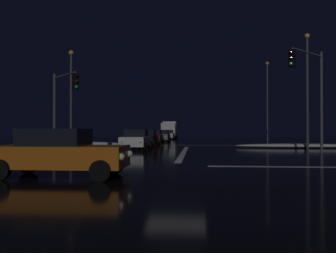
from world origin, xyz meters
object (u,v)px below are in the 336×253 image
(sedan_green, at_px, (163,135))
(streetlamp_left_near, at_px, (71,91))
(sedan_red, at_px, (153,137))
(sedan_silver, at_px, (168,135))
(sedan_black, at_px, (146,138))
(traffic_signal_nw, at_px, (63,97))
(sedan_gray, at_px, (162,136))
(box_truck, at_px, (170,129))
(sedan_orange_crossing, at_px, (60,152))
(streetlamp_right_near, at_px, (307,83))
(streetlamp_right_far, at_px, (267,96))
(traffic_signal_ne, at_px, (310,82))
(sedan_white, at_px, (136,140))

(sedan_green, relative_size, streetlamp_left_near, 0.51)
(sedan_red, relative_size, sedan_silver, 1.00)
(sedan_black, distance_m, traffic_signal_nw, 10.86)
(sedan_gray, height_order, sedan_silver, same)
(sedan_silver, relative_size, box_truck, 0.52)
(sedan_orange_crossing, height_order, traffic_signal_nw, traffic_signal_nw)
(streetlamp_right_near, bearing_deg, traffic_signal_nw, -160.85)
(streetlamp_left_near, bearing_deg, sedan_silver, 77.06)
(streetlamp_right_far, relative_size, streetlamp_right_near, 1.09)
(sedan_silver, xyz_separation_m, traffic_signal_ne, (11.86, -33.44, 3.82))
(box_truck, bearing_deg, sedan_red, -89.88)
(streetlamp_right_far, bearing_deg, sedan_gray, -176.37)
(sedan_black, distance_m, sedan_silver, 23.97)
(traffic_signal_nw, bearing_deg, sedan_white, 38.05)
(traffic_signal_ne, bearing_deg, streetlamp_right_far, 85.48)
(sedan_silver, relative_size, sedan_orange_crossing, 1.00)
(streetlamp_right_far, bearing_deg, traffic_signal_nw, -129.07)
(sedan_red, bearing_deg, sedan_white, -89.46)
(traffic_signal_ne, bearing_deg, sedan_white, 163.96)
(sedan_gray, bearing_deg, streetlamp_right_far, 3.63)
(sedan_black, bearing_deg, streetlamp_left_near, -152.30)
(sedan_red, xyz_separation_m, sedan_silver, (0.17, 18.25, 0.00))
(sedan_gray, distance_m, streetlamp_left_near, 16.95)
(sedan_gray, bearing_deg, sedan_white, -90.73)
(streetlamp_right_far, bearing_deg, streetlamp_left_near, -141.16)
(sedan_black, xyz_separation_m, traffic_signal_nw, (-4.34, -9.49, 3.00))
(sedan_white, xyz_separation_m, sedan_black, (-0.06, 6.05, 0.00))
(traffic_signal_ne, bearing_deg, streetlamp_left_near, 160.92)
(traffic_signal_ne, height_order, streetlamp_right_near, streetlamp_right_near)
(sedan_red, distance_m, box_truck, 24.77)
(streetlamp_right_far, bearing_deg, sedan_green, 157.47)
(sedan_red, distance_m, sedan_green, 12.89)
(sedan_silver, height_order, streetlamp_right_far, streetlamp_right_far)
(sedan_black, bearing_deg, sedan_orange_crossing, -89.32)
(box_truck, bearing_deg, sedan_orange_crossing, -89.61)
(sedan_red, xyz_separation_m, streetlamp_right_far, (13.80, 7.07, 5.05))
(sedan_red, xyz_separation_m, streetlamp_left_near, (-6.07, -8.93, 4.10))
(sedan_orange_crossing, relative_size, streetlamp_right_far, 0.42)
(sedan_silver, relative_size, traffic_signal_ne, 0.64)
(sedan_gray, xyz_separation_m, traffic_signal_ne, (11.69, -21.41, 3.82))
(traffic_signal_nw, bearing_deg, sedan_red, 74.24)
(sedan_white, bearing_deg, sedan_silver, 89.89)
(sedan_white, bearing_deg, traffic_signal_nw, -141.95)
(traffic_signal_nw, xyz_separation_m, streetlamp_right_near, (18.09, 6.28, 1.62))
(sedan_green, xyz_separation_m, sedan_silver, (0.40, 5.36, 0.00))
(streetlamp_right_far, height_order, streetlamp_right_near, streetlamp_right_far)
(traffic_signal_ne, bearing_deg, sedan_green, 113.59)
(sedan_red, distance_m, streetlamp_left_near, 11.55)
(sedan_red, distance_m, sedan_gray, 6.23)
(sedan_white, distance_m, traffic_signal_nw, 6.35)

